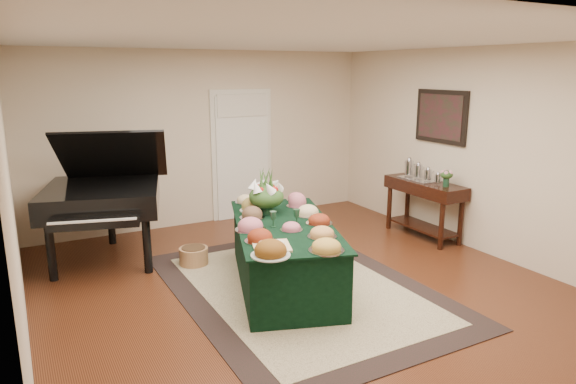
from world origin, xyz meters
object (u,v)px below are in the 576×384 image
grand_piano (103,196)px  mahogany_sideboard (424,194)px  buffet_table (284,254)px  floral_centerpiece (266,192)px

grand_piano → mahogany_sideboard: (4.24, -1.23, -0.21)m
grand_piano → mahogany_sideboard: 4.42m
buffet_table → grand_piano: grand_piano is taller
mahogany_sideboard → floral_centerpiece: bearing=-177.7°
floral_centerpiece → grand_piano: (-1.64, 1.33, -0.14)m
grand_piano → buffet_table: bearing=-48.0°
mahogany_sideboard → grand_piano: bearing=163.9°
floral_centerpiece → mahogany_sideboard: 2.63m
grand_piano → mahogany_sideboard: grand_piano is taller
floral_centerpiece → mahogany_sideboard: (2.60, 0.10, -0.35)m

